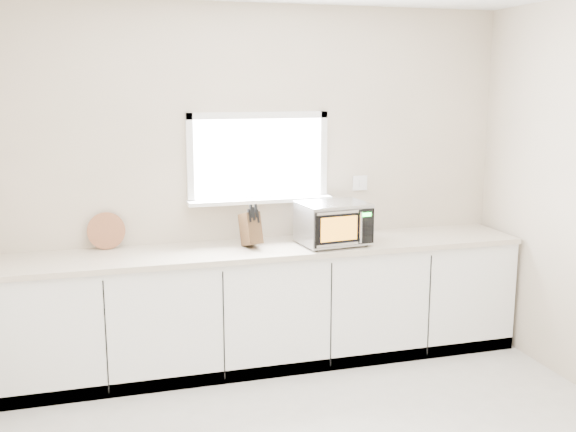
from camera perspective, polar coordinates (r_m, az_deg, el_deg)
name	(u,v)px	position (r m, az deg, el deg)	size (l,w,h in m)	color
back_wall	(258,182)	(5.23, -2.56, 2.92)	(4.00, 0.17, 2.70)	beige
cabinets	(268,307)	(5.16, -1.70, -7.73)	(3.92, 0.60, 0.88)	white
countertop	(268,249)	(5.03, -1.70, -2.80)	(3.92, 0.64, 0.04)	beige
microwave	(334,223)	(5.05, 3.88, -0.57)	(0.53, 0.44, 0.32)	black
knife_block	(251,228)	(4.97, -3.18, -1.05)	(0.15, 0.25, 0.33)	#4D321B
cutting_board	(106,231)	(5.08, -15.14, -1.22)	(0.27, 0.27, 0.02)	#A56240
coffee_grinder	(304,229)	(5.15, 1.39, -1.10)	(0.13, 0.13, 0.20)	#B0B2B7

